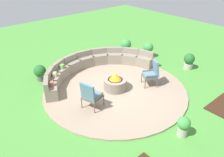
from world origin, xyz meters
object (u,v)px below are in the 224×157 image
Objects in this scene: curved_stone_bench at (92,66)px; potted_plant_0 at (189,61)px; lounge_chair_front_left at (91,95)px; potted_plant_1 at (40,72)px; potted_plant_4 at (148,49)px; lounge_chair_front_right at (152,73)px; potted_plant_3 at (183,126)px; potted_plant_2 at (126,46)px; fire_pit at (115,83)px.

potted_plant_0 is (3.73, -2.61, 0.04)m from curved_stone_bench.
potted_plant_1 is (-0.43, 3.11, -0.21)m from lounge_chair_front_left.
curved_stone_bench is 6.65× the size of potted_plant_4.
curved_stone_bench is 2.78m from lounge_chair_front_right.
potted_plant_3 is (1.75, -5.96, -0.02)m from potted_plant_1.
lounge_chair_front_left is at bearing -82.04° from potted_plant_1.
potted_plant_1 is 0.83× the size of potted_plant_2.
curved_stone_bench is at bearing 145.06° from potted_plant_0.
potted_plant_3 is (-4.09, -2.44, -0.03)m from potted_plant_0.
potted_plant_4 is at bearing 21.15° from fire_pit.
fire_pit is 0.17× the size of curved_stone_bench.
potted_plant_4 is (3.66, 4.60, 0.07)m from potted_plant_3.
potted_plant_1 is 0.90× the size of potted_plant_4.
lounge_chair_front_left is 1.40× the size of potted_plant_0.
lounge_chair_front_left is 0.97× the size of lounge_chair_front_right.
lounge_chair_front_left is at bearing -160.59° from potted_plant_4.
potted_plant_3 is at bearing 179.63° from lounge_chair_front_right.
lounge_chair_front_left is 5.27m from potted_plant_4.
curved_stone_bench is 4.81× the size of lounge_chair_front_right.
lounge_chair_front_left is at bearing -164.87° from fire_pit.
curved_stone_bench is at bearing 125.60° from lounge_chair_front_left.
potted_plant_2 is (2.66, 0.58, 0.11)m from curved_stone_bench.
potted_plant_4 is (4.97, 1.75, -0.16)m from lounge_chair_front_left.
potted_plant_4 is (3.50, 1.35, 0.11)m from fire_pit.
potted_plant_2 is (4.33, 2.77, -0.14)m from lounge_chair_front_left.
fire_pit is 3.26m from potted_plant_3.
curved_stone_bench is (0.19, 1.80, 0.03)m from fire_pit.
curved_stone_bench is at bearing -23.42° from potted_plant_1.
lounge_chair_front_right reaches higher than lounge_chair_front_left.
fire_pit reaches higher than potted_plant_3.
lounge_chair_front_left is 1.34× the size of potted_plant_4.
potted_plant_3 is (-0.36, -5.05, 0.01)m from curved_stone_bench.
fire_pit is 3.31m from potted_plant_1.
curved_stone_bench is at bearing 83.90° from fire_pit.
lounge_chair_front_right is at bearing -136.06° from potted_plant_4.
potted_plant_0 is at bearing -31.09° from potted_plant_1.
potted_plant_1 is (-3.26, 3.43, -0.23)m from lounge_chair_front_right.
lounge_chair_front_right reaches higher than potted_plant_1.
lounge_chair_front_right is 2.59m from potted_plant_0.
potted_plant_0 is at bearing -71.48° from potted_plant_2.
fire_pit reaches higher than potted_plant_0.
potted_plant_3 is at bearing -118.24° from potted_plant_2.
potted_plant_2 reaches higher than potted_plant_3.
fire_pit is 1.21× the size of potted_plant_0.
potted_plant_1 is at bearing 106.33° from potted_plant_3.
fire_pit is 0.84× the size of lounge_chair_front_right.
lounge_chair_front_left reaches higher than potted_plant_3.
fire_pit is at bearing -158.85° from potted_plant_4.
fire_pit is at bearing 168.33° from potted_plant_0.
potted_plant_0 reaches higher than potted_plant_1.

